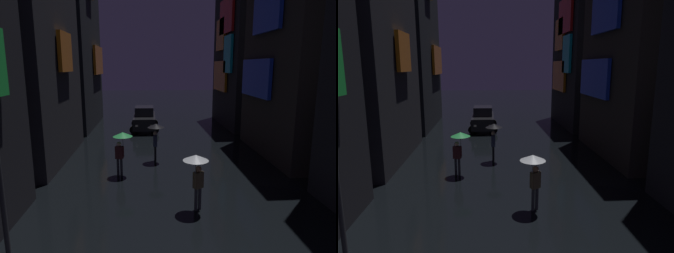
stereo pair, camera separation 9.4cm
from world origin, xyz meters
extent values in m
cube|color=orange|center=(-5.35, 12.86, 5.83)|extent=(0.20, 2.18, 2.04)
cube|color=black|center=(-7.50, 22.33, 7.97)|extent=(4.00, 8.65, 15.95)
cube|color=orange|center=(-5.35, 24.03, 5.58)|extent=(0.20, 4.07, 2.43)
cube|color=#2D2826|center=(7.50, 12.78, 6.33)|extent=(4.00, 7.57, 12.67)
cube|color=#264CF9|center=(5.35, 13.78, 4.42)|extent=(0.20, 4.28, 2.18)
cube|color=#264CF9|center=(5.35, 12.67, 8.29)|extent=(0.20, 3.55, 2.80)
cube|color=black|center=(7.50, 21.89, 6.13)|extent=(4.00, 7.79, 12.27)
cube|color=orange|center=(5.35, 22.42, 4.25)|extent=(0.20, 3.98, 2.53)
cube|color=#19D8F2|center=(5.35, 20.07, 6.02)|extent=(0.20, 2.04, 2.88)
cube|color=orange|center=(5.35, 22.60, 7.73)|extent=(0.20, 2.61, 2.61)
cube|color=red|center=(5.35, 20.94, 9.01)|extent=(0.20, 3.74, 2.71)
cylinder|color=black|center=(-0.67, 12.11, 0.42)|extent=(0.12, 0.12, 0.85)
cylinder|color=black|center=(-0.68, 11.93, 0.42)|extent=(0.12, 0.12, 0.85)
cube|color=#333859|center=(-0.67, 12.02, 1.15)|extent=(0.23, 0.35, 0.60)
sphere|color=beige|center=(-0.67, 12.02, 1.56)|extent=(0.22, 0.22, 0.22)
cylinder|color=#333859|center=(-0.63, 11.84, 1.20)|extent=(0.09, 0.09, 0.50)
cylinder|color=slate|center=(-0.63, 11.84, 1.53)|extent=(0.02, 0.02, 0.77)
cone|color=black|center=(-0.63, 11.84, 2.02)|extent=(0.90, 0.90, 0.20)
cylinder|color=#2D2D38|center=(0.76, 6.30, 0.42)|extent=(0.12, 0.12, 0.85)
cylinder|color=#2D2D38|center=(0.60, 6.21, 0.42)|extent=(0.12, 0.12, 0.85)
cube|color=brown|center=(0.68, 6.25, 1.15)|extent=(0.40, 0.37, 0.60)
sphere|color=#9E7051|center=(0.68, 6.25, 1.56)|extent=(0.22, 0.22, 0.22)
cylinder|color=brown|center=(0.55, 6.12, 1.20)|extent=(0.09, 0.09, 0.50)
cylinder|color=slate|center=(0.55, 6.12, 1.53)|extent=(0.02, 0.02, 0.77)
cone|color=silver|center=(0.55, 6.12, 2.02)|extent=(0.90, 0.90, 0.20)
cylinder|color=#2D2D38|center=(-2.51, 9.95, 0.42)|extent=(0.12, 0.12, 0.85)
cylinder|color=#2D2D38|center=(-2.34, 9.88, 0.42)|extent=(0.12, 0.12, 0.85)
cube|color=#4C1E23|center=(-2.42, 9.92, 1.15)|extent=(0.40, 0.33, 0.60)
sphere|color=beige|center=(-2.42, 9.92, 1.56)|extent=(0.22, 0.22, 0.22)
cylinder|color=#4C1E23|center=(-2.24, 9.89, 1.20)|extent=(0.09, 0.09, 0.50)
cylinder|color=slate|center=(-2.24, 9.89, 1.53)|extent=(0.02, 0.02, 0.77)
cone|color=green|center=(-2.24, 9.89, 2.02)|extent=(0.90, 0.90, 0.20)
cube|color=black|center=(-1.30, 20.10, 0.77)|extent=(1.74, 4.12, 0.90)
cube|color=black|center=(-1.30, 20.10, 1.57)|extent=(1.46, 1.86, 0.70)
cylinder|color=black|center=(-0.50, 18.76, 0.32)|extent=(0.64, 0.23, 0.64)
cylinder|color=black|center=(-2.12, 18.77, 0.32)|extent=(0.64, 0.23, 0.64)
cylinder|color=black|center=(-0.47, 21.42, 0.32)|extent=(0.64, 0.23, 0.64)
cylinder|color=black|center=(-2.09, 21.44, 0.32)|extent=(0.64, 0.23, 0.64)
cube|color=white|center=(-0.77, 18.02, 0.77)|extent=(0.20, 0.06, 0.14)
cube|color=white|center=(-1.87, 18.03, 0.77)|extent=(0.20, 0.06, 0.14)
camera|label=1|loc=(-1.12, -3.69, 5.15)|focal=32.00mm
camera|label=2|loc=(-1.03, -3.70, 5.15)|focal=32.00mm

